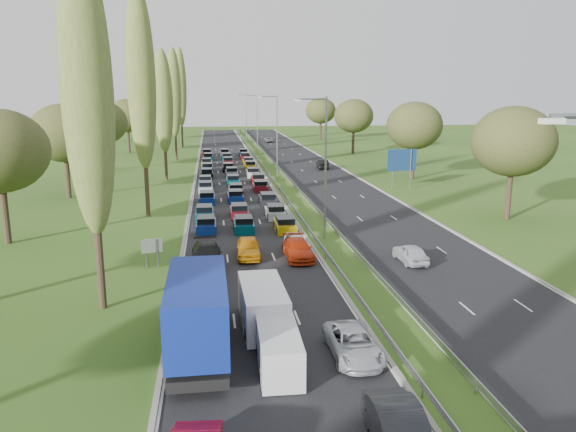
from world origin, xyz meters
TOP-DOWN VIEW (x-y plane):
  - ground at (4.50, 80.00)m, footprint 260.00×260.00m
  - near_carriageway at (-2.25, 82.50)m, footprint 10.50×215.00m
  - far_carriageway at (11.25, 82.50)m, footprint 10.50×215.00m
  - central_reservation at (4.50, 82.50)m, footprint 2.36×215.00m
  - lamp_columns at (4.50, 78.00)m, footprint 0.18×140.18m
  - poplar_row at (-11.50, 68.17)m, footprint 2.80×127.80m
  - woodland_left at (-22.00, 62.63)m, footprint 8.00×166.00m
  - woodland_right at (24.00, 66.67)m, footprint 8.00×153.00m
  - traffic_queue_fill at (-2.25, 77.43)m, footprint 9.10×68.09m
  - near_car_2 at (-5.81, 32.33)m, footprint 2.45×4.97m
  - near_car_3 at (-5.52, 36.66)m, footprint 2.39×5.34m
  - near_car_8 at (-2.39, 38.15)m, footprint 1.89×4.46m
  - near_car_9 at (1.23, 13.65)m, footprint 1.80×4.85m
  - near_car_10 at (1.43, 20.97)m, footprint 2.24×4.77m
  - near_car_11 at (1.31, 37.36)m, footprint 2.02×4.90m
  - near_car_12 at (1.47, 39.43)m, footprint 1.68×4.11m
  - far_car_0 at (9.38, 35.20)m, footprint 1.77×4.14m
  - far_car_1 at (13.17, 87.61)m, footprint 1.94×4.76m
  - far_car_2 at (9.65, 140.33)m, footprint 2.22×4.72m
  - blue_lorry at (-5.82, 22.41)m, footprint 2.67×9.61m
  - white_van_front at (-2.23, 20.33)m, footprint 1.81×4.62m
  - white_van_rear at (-2.49, 25.30)m, footprint 2.23×5.68m
  - info_sign at (-9.40, 36.60)m, footprint 1.47×0.51m
  - direction_sign at (19.40, 66.56)m, footprint 3.99×0.49m

SIDE VIEW (x-z plane):
  - ground at x=4.50m, z-range 0.00..0.00m
  - near_carriageway at x=-2.25m, z-range -0.02..0.02m
  - far_carriageway at x=11.25m, z-range -0.02..0.02m
  - traffic_queue_fill at x=-2.25m, z-range 0.04..0.84m
  - central_reservation at x=4.50m, z-range 0.39..0.71m
  - far_car_2 at x=9.65m, z-range 0.02..1.32m
  - near_car_10 at x=1.43m, z-range 0.02..1.34m
  - near_car_2 at x=-5.81m, z-range 0.02..1.38m
  - far_car_0 at x=9.38m, z-range 0.02..1.41m
  - near_car_12 at x=1.47m, z-range 0.02..1.42m
  - near_car_11 at x=1.31m, z-range 0.02..1.44m
  - near_car_8 at x=-2.39m, z-range 0.02..1.53m
  - near_car_3 at x=-5.52m, z-range 0.02..1.54m
  - far_car_1 at x=13.17m, z-range 0.02..1.56m
  - near_car_9 at x=1.23m, z-range 0.02..1.60m
  - white_van_front at x=-2.23m, z-range 0.03..1.88m
  - white_van_rear at x=-2.49m, z-range 0.03..2.31m
  - info_sign at x=-9.40m, z-range 0.32..2.42m
  - blue_lorry at x=-5.82m, z-range 0.06..4.12m
  - direction_sign at x=19.40m, z-range 0.97..6.17m
  - lamp_columns at x=4.50m, z-range 0.00..12.00m
  - woodland_right at x=24.00m, z-range 2.13..13.23m
  - woodland_left at x=-22.00m, z-range 2.13..13.23m
  - poplar_row at x=-11.50m, z-range 1.17..23.61m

